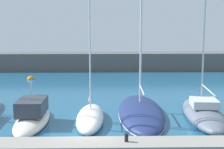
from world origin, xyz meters
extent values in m
plane|color=#1E567A|center=(0.00, 0.00, 0.00)|extent=(120.00, 120.00, 0.00)
cube|color=gray|center=(0.00, -1.92, 0.27)|extent=(31.03, 1.70, 0.53)
cube|color=#5B5651|center=(0.00, 28.17, 1.24)|extent=(108.00, 2.68, 2.48)
ellipsoid|color=silver|center=(-3.82, 3.01, 0.18)|extent=(2.03, 6.53, 1.02)
ellipsoid|color=black|center=(-3.82, 3.01, 0.02)|extent=(2.05, 6.60, 0.12)
cube|color=#333842|center=(-3.82, 2.99, 1.19)|extent=(1.72, 2.67, 0.99)
cube|color=black|center=(-3.82, 3.99, 1.34)|extent=(1.55, 0.67, 0.56)
cylinder|color=silver|center=(-3.82, 2.99, 2.28)|extent=(0.08, 0.08, 1.19)
ellipsoid|color=white|center=(0.02, 3.16, 0.32)|extent=(1.93, 6.34, 1.19)
cylinder|color=silver|center=(0.03, 3.61, 6.63)|extent=(0.10, 0.10, 11.45)
cylinder|color=silver|center=(0.01, 2.65, 1.81)|extent=(0.11, 2.02, 0.07)
ellipsoid|color=navy|center=(3.65, 5.04, 0.16)|extent=(3.53, 10.45, 1.21)
ellipsoid|color=silver|center=(3.65, 5.04, 0.02)|extent=(3.57, 10.56, 0.12)
cylinder|color=silver|center=(3.63, 4.24, 2.00)|extent=(0.19, 3.26, 0.10)
ellipsoid|color=slate|center=(7.92, 3.97, 0.32)|extent=(3.20, 8.82, 1.18)
cylinder|color=silver|center=(7.81, 2.73, 2.30)|extent=(0.40, 3.86, 0.08)
cube|color=silver|center=(7.90, 3.81, 1.18)|extent=(1.89, 2.10, 0.54)
sphere|color=orange|center=(-7.92, 20.75, 0.00)|extent=(0.82, 0.82, 0.82)
cylinder|color=black|center=(2.14, -1.92, 0.75)|extent=(0.20, 0.20, 0.44)
camera|label=1|loc=(1.05, -18.26, 6.62)|focal=52.69mm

